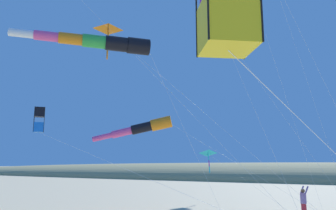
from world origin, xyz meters
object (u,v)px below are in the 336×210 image
Objects in this scene: person_adult_flyer at (303,200)px; kite_delta_red_high_left at (109,30)px; kite_windsock_blue_topmost at (143,128)px; kite_delta_checkered_midright at (208,153)px; kite_box_yellow_midlevel at (40,120)px; kite_windsock_orange_high_right at (102,42)px.

kite_delta_red_high_left is (-9.13, 9.22, 10.08)m from person_adult_flyer.
person_adult_flyer is 12.17m from kite_windsock_blue_topmost.
kite_delta_red_high_left is (-15.42, 0.40, 6.80)m from kite_delta_checkered_midright.
kite_delta_red_high_left is at bearing -166.71° from kite_windsock_blue_topmost.
person_adult_flyer is at bearing -38.32° from kite_box_yellow_midlevel.
kite_delta_red_high_left is at bearing 134.69° from person_adult_flyer.
kite_windsock_orange_high_right is (-10.85, 8.33, 8.59)m from person_adult_flyer.
person_adult_flyer is 0.15× the size of kite_box_yellow_midlevel.
kite_box_yellow_midlevel reaches higher than kite_delta_checkered_midright.
kite_box_yellow_midlevel is at bearing -176.56° from kite_windsock_blue_topmost.
kite_delta_red_high_left is (3.75, -0.96, 5.70)m from kite_box_yellow_midlevel.
kite_delta_checkered_midright is 9.10m from kite_windsock_blue_topmost.
kite_windsock_blue_topmost is at bearing 16.38° from kite_windsock_orange_high_right.
kite_windsock_orange_high_right is 0.82× the size of kite_delta_red_high_left.
kite_windsock_blue_topmost is (-2.41, 10.81, 5.03)m from person_adult_flyer.
person_adult_flyer is 0.19× the size of kite_windsock_orange_high_right.
person_adult_flyer is 16.99m from kite_box_yellow_midlevel.
kite_delta_red_high_left reaches higher than person_adult_flyer.
kite_box_yellow_midlevel reaches higher than person_adult_flyer.
kite_windsock_blue_topmost is at bearing 167.15° from kite_delta_checkered_midright.
kite_delta_red_high_left reaches higher than kite_delta_checkered_midright.
kite_delta_checkered_midright is 0.67× the size of kite_delta_red_high_left.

